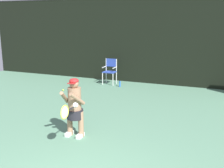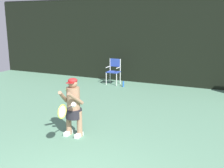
{
  "view_description": "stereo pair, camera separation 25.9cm",
  "coord_description": "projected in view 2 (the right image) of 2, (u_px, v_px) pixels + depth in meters",
  "views": [
    {
      "loc": [
        1.91,
        -2.88,
        2.72
      ],
      "look_at": [
        -0.69,
        3.62,
        1.05
      ],
      "focal_mm": 43.55,
      "sensor_mm": 36.0,
      "label": 1
    },
    {
      "loc": [
        2.15,
        -2.78,
        2.72
      ],
      "look_at": [
        -0.69,
        3.62,
        1.05
      ],
      "focal_mm": 43.55,
      "sensor_mm": 36.0,
      "label": 2
    }
  ],
  "objects": [
    {
      "name": "tennis_player",
      "position": [
        73.0,
        105.0,
        6.37
      ],
      "size": [
        0.53,
        0.6,
        1.41
      ],
      "color": "white",
      "rests_on": "ground"
    },
    {
      "name": "water_bottle",
      "position": [
        123.0,
        84.0,
        11.21
      ],
      "size": [
        0.07,
        0.07,
        0.27
      ],
      "color": "blue",
      "rests_on": "ground"
    },
    {
      "name": "backdrop_screen",
      "position": [
        176.0,
        42.0,
        11.09
      ],
      "size": [
        18.0,
        0.12,
        3.66
      ],
      "color": "black",
      "rests_on": "ground"
    },
    {
      "name": "tennis_ball_loose",
      "position": [
        66.0,
        90.0,
        10.66
      ],
      "size": [
        0.07,
        0.07,
        0.07
      ],
      "color": "#CCDB3D",
      "rests_on": "ground"
    },
    {
      "name": "tennis_racket",
      "position": [
        63.0,
        111.0,
        5.72
      ],
      "size": [
        0.03,
        0.6,
        0.31
      ],
      "rotation": [
        0.0,
        0.0,
        0.3
      ],
      "color": "black"
    },
    {
      "name": "umpire_chair",
      "position": [
        114.0,
        70.0,
        11.62
      ],
      "size": [
        0.52,
        0.44,
        1.08
      ],
      "color": "white",
      "rests_on": "ground"
    }
  ]
}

